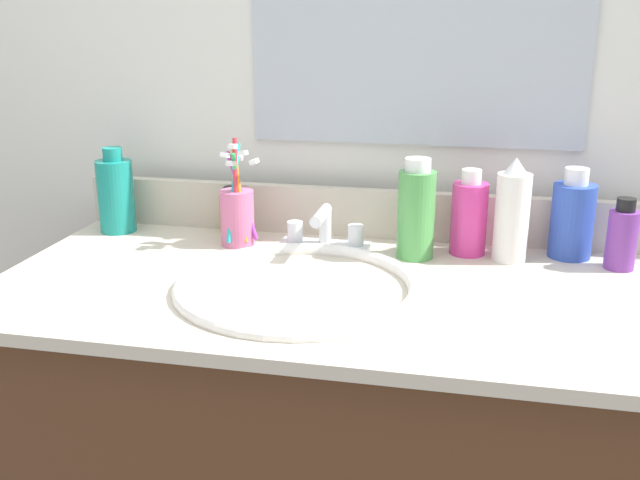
{
  "coord_description": "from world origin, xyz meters",
  "views": [
    {
      "loc": [
        0.21,
        -1.05,
        1.25
      ],
      "look_at": [
        -0.01,
        0.0,
        0.91
      ],
      "focal_mm": 41.25,
      "sensor_mm": 36.0,
      "label": 1
    }
  ],
  "objects_px": {
    "bottle_toner_green": "(416,212)",
    "bottle_mouthwash_teal": "(116,194)",
    "faucet": "(324,235)",
    "bottle_soap_pink": "(469,217)",
    "bottle_oil_amber": "(232,212)",
    "cup_pink": "(237,213)",
    "bottle_shampoo_blue": "(572,218)",
    "bottle_lotion_white": "(512,214)",
    "bottle_cream_purple": "(622,237)"
  },
  "relations": [
    {
      "from": "bottle_toner_green",
      "to": "bottle_mouthwash_teal",
      "type": "relative_size",
      "value": 1.07
    },
    {
      "from": "faucet",
      "to": "bottle_soap_pink",
      "type": "relative_size",
      "value": 1.07
    },
    {
      "from": "bottle_oil_amber",
      "to": "bottle_mouthwash_teal",
      "type": "distance_m",
      "value": 0.22
    },
    {
      "from": "bottle_toner_green",
      "to": "bottle_soap_pink",
      "type": "distance_m",
      "value": 0.1
    },
    {
      "from": "bottle_oil_amber",
      "to": "bottle_mouthwash_teal",
      "type": "height_order",
      "value": "bottle_mouthwash_teal"
    },
    {
      "from": "bottle_toner_green",
      "to": "bottle_soap_pink",
      "type": "height_order",
      "value": "bottle_toner_green"
    },
    {
      "from": "bottle_oil_amber",
      "to": "cup_pink",
      "type": "xyz_separation_m",
      "value": [
        0.04,
        -0.08,
        0.02
      ]
    },
    {
      "from": "faucet",
      "to": "bottle_mouthwash_teal",
      "type": "bearing_deg",
      "value": 175.2
    },
    {
      "from": "bottle_toner_green",
      "to": "bottle_mouthwash_teal",
      "type": "distance_m",
      "value": 0.57
    },
    {
      "from": "bottle_shampoo_blue",
      "to": "bottle_lotion_white",
      "type": "bearing_deg",
      "value": -158.18
    },
    {
      "from": "faucet",
      "to": "cup_pink",
      "type": "xyz_separation_m",
      "value": [
        -0.16,
        0.0,
        0.03
      ]
    },
    {
      "from": "bottle_soap_pink",
      "to": "cup_pink",
      "type": "bearing_deg",
      "value": -174.87
    },
    {
      "from": "bottle_oil_amber",
      "to": "bottle_mouthwash_teal",
      "type": "relative_size",
      "value": 0.54
    },
    {
      "from": "faucet",
      "to": "bottle_oil_amber",
      "type": "height_order",
      "value": "bottle_oil_amber"
    },
    {
      "from": "bottle_lotion_white",
      "to": "cup_pink",
      "type": "bearing_deg",
      "value": -178.31
    },
    {
      "from": "bottle_toner_green",
      "to": "bottle_oil_amber",
      "type": "bearing_deg",
      "value": 167.64
    },
    {
      "from": "bottle_toner_green",
      "to": "bottle_cream_purple",
      "type": "bearing_deg",
      "value": 2.01
    },
    {
      "from": "faucet",
      "to": "cup_pink",
      "type": "height_order",
      "value": "cup_pink"
    },
    {
      "from": "bottle_shampoo_blue",
      "to": "bottle_soap_pink",
      "type": "distance_m",
      "value": 0.17
    },
    {
      "from": "bottle_oil_amber",
      "to": "bottle_cream_purple",
      "type": "bearing_deg",
      "value": -5.48
    },
    {
      "from": "bottle_toner_green",
      "to": "bottle_oil_amber",
      "type": "distance_m",
      "value": 0.37
    },
    {
      "from": "bottle_oil_amber",
      "to": "cup_pink",
      "type": "distance_m",
      "value": 0.09
    },
    {
      "from": "faucet",
      "to": "bottle_lotion_white",
      "type": "bearing_deg",
      "value": 2.59
    },
    {
      "from": "bottle_toner_green",
      "to": "cup_pink",
      "type": "bearing_deg",
      "value": 179.56
    },
    {
      "from": "bottle_lotion_white",
      "to": "cup_pink",
      "type": "height_order",
      "value": "cup_pink"
    },
    {
      "from": "bottle_toner_green",
      "to": "bottle_oil_amber",
      "type": "height_order",
      "value": "bottle_toner_green"
    },
    {
      "from": "faucet",
      "to": "bottle_oil_amber",
      "type": "bearing_deg",
      "value": 158.91
    },
    {
      "from": "bottle_lotion_white",
      "to": "bottle_cream_purple",
      "type": "bearing_deg",
      "value": -1.57
    },
    {
      "from": "bottle_lotion_white",
      "to": "cup_pink",
      "type": "xyz_separation_m",
      "value": [
        -0.48,
        -0.01,
        -0.02
      ]
    },
    {
      "from": "faucet",
      "to": "cup_pink",
      "type": "bearing_deg",
      "value": 179.9
    },
    {
      "from": "faucet",
      "to": "bottle_mouthwash_teal",
      "type": "height_order",
      "value": "bottle_mouthwash_teal"
    },
    {
      "from": "bottle_cream_purple",
      "to": "bottle_mouthwash_teal",
      "type": "xyz_separation_m",
      "value": [
        -0.9,
        0.03,
        0.02
      ]
    },
    {
      "from": "faucet",
      "to": "cup_pink",
      "type": "relative_size",
      "value": 0.82
    },
    {
      "from": "bottle_mouthwash_teal",
      "to": "bottle_soap_pink",
      "type": "xyz_separation_m",
      "value": [
        0.66,
        0.0,
        -0.01
      ]
    },
    {
      "from": "bottle_mouthwash_teal",
      "to": "bottle_soap_pink",
      "type": "height_order",
      "value": "bottle_mouthwash_teal"
    },
    {
      "from": "bottle_lotion_white",
      "to": "bottle_oil_amber",
      "type": "distance_m",
      "value": 0.52
    },
    {
      "from": "faucet",
      "to": "bottle_cream_purple",
      "type": "height_order",
      "value": "bottle_cream_purple"
    },
    {
      "from": "bottle_lotion_white",
      "to": "bottle_cream_purple",
      "type": "distance_m",
      "value": 0.18
    },
    {
      "from": "bottle_mouthwash_teal",
      "to": "bottle_soap_pink",
      "type": "bearing_deg",
      "value": 0.19
    },
    {
      "from": "bottle_lotion_white",
      "to": "bottle_cream_purple",
      "type": "relative_size",
      "value": 1.49
    },
    {
      "from": "bottle_shampoo_blue",
      "to": "bottle_mouthwash_teal",
      "type": "bearing_deg",
      "value": -178.59
    },
    {
      "from": "faucet",
      "to": "bottle_shampoo_blue",
      "type": "xyz_separation_m",
      "value": [
        0.42,
        0.06,
        0.04
      ]
    },
    {
      "from": "bottle_oil_amber",
      "to": "cup_pink",
      "type": "bearing_deg",
      "value": -63.96
    },
    {
      "from": "bottle_shampoo_blue",
      "to": "bottle_toner_green",
      "type": "bearing_deg",
      "value": -167.58
    },
    {
      "from": "bottle_oil_amber",
      "to": "cup_pink",
      "type": "height_order",
      "value": "cup_pink"
    },
    {
      "from": "bottle_toner_green",
      "to": "bottle_shampoo_blue",
      "type": "relative_size",
      "value": 1.11
    },
    {
      "from": "bottle_cream_purple",
      "to": "bottle_shampoo_blue",
      "type": "bearing_deg",
      "value": 148.46
    },
    {
      "from": "bottle_shampoo_blue",
      "to": "faucet",
      "type": "bearing_deg",
      "value": -172.51
    },
    {
      "from": "bottle_cream_purple",
      "to": "bottle_soap_pink",
      "type": "height_order",
      "value": "bottle_soap_pink"
    },
    {
      "from": "bottle_cream_purple",
      "to": "bottle_shampoo_blue",
      "type": "xyz_separation_m",
      "value": [
        -0.07,
        0.05,
        0.02
      ]
    }
  ]
}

